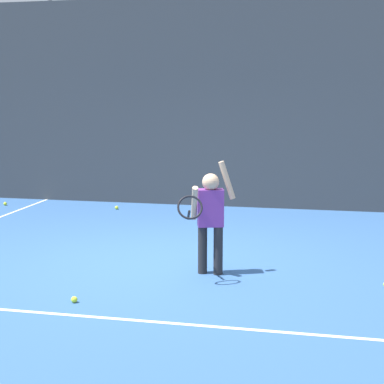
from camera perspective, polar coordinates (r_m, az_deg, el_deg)
The scene contains 9 objects.
ground_plane at distance 7.58m, azimuth -3.54°, elevation -6.74°, with size 20.00×20.00×0.00m, color #335B93.
court_line_baseline at distance 5.78m, azimuth -8.92°, elevation -11.96°, with size 9.00×0.05×0.00m, color white.
back_fence_windscreen at distance 11.24m, azimuth 1.90°, elevation 8.63°, with size 13.31×0.08×3.95m, color #383D42.
fence_post_1 at distance 12.28m, azimuth -13.34°, elevation 8.78°, with size 0.09×0.09×4.10m, color slate.
fence_post_2 at distance 11.30m, azimuth 1.96°, elevation 9.01°, with size 0.09×0.09×4.10m, color slate.
tennis_player at distance 6.86m, azimuth 1.73°, elevation -2.17°, with size 0.60×0.71×1.35m.
tennis_ball_1 at distance 11.11m, azimuth -7.34°, elevation -1.51°, with size 0.07×0.07×0.07m, color #CCE033.
tennis_ball_2 at distance 6.21m, azimuth -11.38°, elevation -10.21°, with size 0.07×0.07×0.07m, color #CCE033.
tennis_ball_4 at distance 11.99m, azimuth -17.72°, elevation -1.09°, with size 0.07×0.07×0.07m, color #CCE033.
Camera 1 is at (1.96, -7.03, 2.07)m, focal length 54.82 mm.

